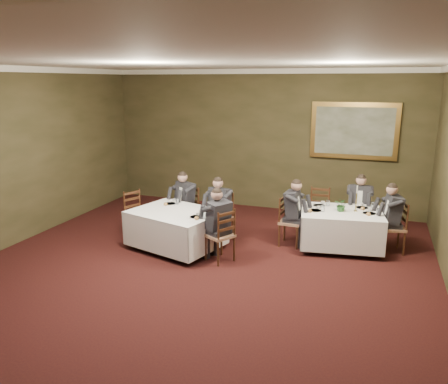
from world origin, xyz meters
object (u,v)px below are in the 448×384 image
Objects in this scene: diner_sec_backleft at (186,209)px; candlestick at (356,202)px; chair_main_backright at (358,223)px; chair_sec_backright at (221,227)px; centerpiece at (342,204)px; table_main at (341,226)px; diner_main_endleft at (291,221)px; chair_main_endleft at (290,231)px; diner_sec_endright at (220,234)px; chair_main_backleft at (318,221)px; diner_main_endright at (393,226)px; chair_sec_endleft at (138,225)px; chair_sec_endright at (220,246)px; chair_sec_backleft at (187,219)px; table_second at (176,227)px; painting at (354,131)px; chair_main_endright at (392,238)px; diner_sec_backright at (220,217)px; diner_main_backright at (359,213)px.

diner_sec_backleft is 2.55× the size of candlestick.
candlestick is at bearing 85.37° from chair_main_backright.
centerpiece reaches higher than chair_sec_backright.
table_main is at bearing 64.43° from centerpiece.
candlestick reaches higher than chair_sec_backright.
chair_sec_backright is (-1.42, -0.23, -0.23)m from diner_main_endleft.
diner_sec_endright is (-1.06, -1.22, 0.23)m from chair_main_endleft.
diner_main_endright reaches higher than chair_main_backleft.
chair_sec_endright is at bearing 99.34° from chair_sec_endleft.
diner_sec_endright is at bearing 99.42° from chair_sec_endleft.
candlestick is (3.49, 0.22, 0.67)m from chair_sec_backleft.
chair_main_backright is (0.82, 0.13, 0.00)m from chair_main_backleft.
painting is at bearing 47.66° from table_second.
chair_main_backleft is at bearing 55.20° from chair_main_endright.
painting reaches higher than chair_sec_endleft.
chair_main_backright is 0.99m from diner_main_endright.
diner_sec_backright is at bearing -170.71° from table_main.
diner_sec_endright is 2.55× the size of candlestick.
diner_main_backright is 2.55× the size of candlestick.
diner_main_endright is at bearing 157.99° from chair_main_backleft.
chair_sec_endright is at bearing 103.18° from chair_main_endright.
chair_main_backright and chair_main_endright have the same top height.
table_main is 2.44m from diner_sec_endright.
diner_sec_backleft is 0.90m from diner_sec_backright.
diner_sec_backleft reaches higher than candlestick.
painting reaches higher than table_second.
chair_sec_endright is at bearing -145.84° from centerpiece.
diner_main_endright reaches higher than table_second.
chair_sec_endleft is (-5.03, -0.95, 0.00)m from chair_main_endright.
diner_main_backright is (0.82, 0.12, 0.23)m from chair_main_backleft.
chair_sec_backright is 0.74× the size of diner_sec_endright.
diner_main_endright and diner_sec_backleft have the same top height.
diner_sec_backright is at bearing -166.29° from diner_sec_backleft.
table_main is at bearing 102.53° from chair_main_endleft.
centerpiece is at bearing -148.49° from diner_sec_backleft.
centerpiece is (-0.30, -0.85, 0.39)m from diner_main_backright.
chair_main_endright is 3.59× the size of centerpiece.
diner_sec_endright is at bearing 123.17° from diner_sec_backright.
diner_main_backright is 1.59m from diner_main_endleft.
chair_sec_backleft is at bearing -86.54° from diner_main_endleft.
diner_sec_backleft reaches higher than chair_main_endleft.
diner_main_endright is at bearing 9.83° from centerpiece.
chair_main_backleft is at bearing 140.77° from candlestick.
chair_main_backleft is 2.16m from diner_sec_backright.
chair_sec_backleft is at bearing 153.92° from chair_sec_endleft.
chair_main_endright is at bearing -65.21° from painting.
painting is (2.37, 2.62, 1.80)m from chair_sec_backright.
chair_sec_endleft is (-4.06, -0.80, -0.17)m from table_main.
diner_main_backright is (3.32, 1.93, 0.06)m from table_second.
chair_main_backleft reaches higher than table_second.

